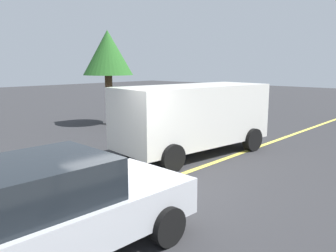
# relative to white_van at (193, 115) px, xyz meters

# --- Properties ---
(ground_plane) EXTENTS (80.00, 80.00, 0.00)m
(ground_plane) POSITION_rel_white_van_xyz_m (-3.44, -1.13, -1.27)
(ground_plane) COLOR #2D2D30
(lane_marking_centre) EXTENTS (28.00, 0.16, 0.01)m
(lane_marking_centre) POSITION_rel_white_van_xyz_m (-0.44, -1.13, -1.26)
(lane_marking_centre) COLOR #E0D14C
(white_van) EXTENTS (5.41, 2.78, 2.20)m
(white_van) POSITION_rel_white_van_xyz_m (0.00, 0.00, 0.00)
(white_van) COLOR silver
(white_van) RESTS_ON ground_plane
(car_silver_behind_van) EXTENTS (4.61, 2.13, 1.55)m
(car_silver_behind_van) POSITION_rel_white_van_xyz_m (-6.34, -2.34, -0.48)
(car_silver_behind_van) COLOR #B7BABF
(car_silver_behind_van) RESTS_ON ground_plane
(tree_left_verge) EXTENTS (2.33, 2.33, 4.44)m
(tree_left_verge) POSITION_rel_white_van_xyz_m (1.64, 6.45, 2.08)
(tree_left_verge) COLOR #513823
(tree_left_verge) RESTS_ON ground_plane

